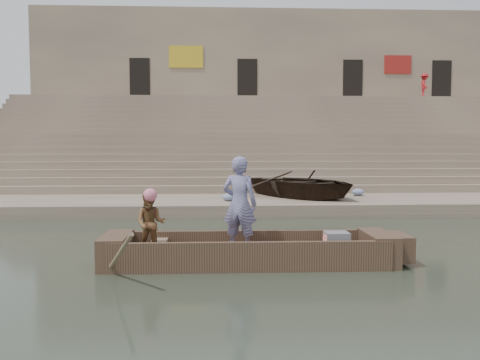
{
  "coord_description": "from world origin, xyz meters",
  "views": [
    {
      "loc": [
        -4.1,
        -9.98,
        2.33
      ],
      "look_at": [
        -3.47,
        3.33,
        1.4
      ],
      "focal_mm": 38.46,
      "sensor_mm": 36.0,
      "label": 1
    }
  ],
  "objects": [
    {
      "name": "main_rowboat",
      "position": [
        -3.47,
        -0.17,
        0.11
      ],
      "size": [
        5.0,
        1.3,
        0.22
      ],
      "primitive_type": "cube",
      "color": "brown",
      "rests_on": "ground"
    },
    {
      "name": "building_wall",
      "position": [
        0.0,
        26.5,
        5.6
      ],
      "size": [
        32.0,
        5.07,
        11.2
      ],
      "color": "tan",
      "rests_on": "ground"
    },
    {
      "name": "rowboat_trim",
      "position": [
        -3.26,
        -0.18,
        0.31
      ],
      "size": [
        6.04,
        2.63,
        1.87
      ],
      "color": "brown",
      "rests_on": "ground"
    },
    {
      "name": "mid_landing",
      "position": [
        0.0,
        15.5,
        1.4
      ],
      "size": [
        32.0,
        3.0,
        2.8
      ],
      "primitive_type": "cube",
      "color": "gray",
      "rests_on": "ground"
    },
    {
      "name": "beached_rowboat",
      "position": [
        -0.96,
        8.54,
        0.89
      ],
      "size": [
        5.5,
        5.84,
        0.98
      ],
      "primitive_type": "imported",
      "rotation": [
        0.0,
        0.0,
        0.6
      ],
      "color": "#2D2116",
      "rests_on": "lower_landing"
    },
    {
      "name": "ground",
      "position": [
        0.0,
        0.0,
        0.0
      ],
      "size": [
        120.0,
        120.0,
        0.0
      ],
      "primitive_type": "plane",
      "color": "#293225",
      "rests_on": "ground"
    },
    {
      "name": "lower_landing",
      "position": [
        0.0,
        8.0,
        0.2
      ],
      "size": [
        32.0,
        4.0,
        0.4
      ],
      "primitive_type": "cube",
      "color": "gray",
      "rests_on": "ground"
    },
    {
      "name": "pedestrian",
      "position": [
        8.87,
        21.6,
        5.96
      ],
      "size": [
        0.75,
        1.08,
        1.52
      ],
      "primitive_type": "imported",
      "rotation": [
        0.0,
        0.0,
        1.37
      ],
      "color": "#B11E22",
      "rests_on": "upper_landing"
    },
    {
      "name": "ghat_steps",
      "position": [
        0.0,
        17.19,
        1.8
      ],
      "size": [
        32.0,
        11.0,
        5.2
      ],
      "color": "gray",
      "rests_on": "ground"
    },
    {
      "name": "television",
      "position": [
        -1.75,
        -0.17,
        0.42
      ],
      "size": [
        0.46,
        0.42,
        0.4
      ],
      "color": "gray",
      "rests_on": "main_rowboat"
    },
    {
      "name": "upper_landing",
      "position": [
        0.0,
        22.5,
        2.6
      ],
      "size": [
        32.0,
        3.0,
        5.2
      ],
      "primitive_type": "cube",
      "color": "gray",
      "rests_on": "ground"
    },
    {
      "name": "rowing_man",
      "position": [
        -5.35,
        -0.2,
        0.82
      ],
      "size": [
        0.62,
        0.5,
        1.2
      ],
      "primitive_type": "imported",
      "rotation": [
        0.0,
        0.0,
        -0.08
      ],
      "color": "#216327",
      "rests_on": "main_rowboat"
    },
    {
      "name": "standing_man",
      "position": [
        -3.63,
        0.02,
        1.16
      ],
      "size": [
        0.8,
        0.66,
        1.88
      ],
      "primitive_type": "imported",
      "rotation": [
        0.0,
        0.0,
        2.78
      ],
      "color": "navy",
      "rests_on": "main_rowboat"
    },
    {
      "name": "cloth_bundles",
      "position": [
        -0.82,
        8.53,
        0.53
      ],
      "size": [
        5.34,
        2.16,
        0.26
      ],
      "color": "#3F5999",
      "rests_on": "lower_landing"
    }
  ]
}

